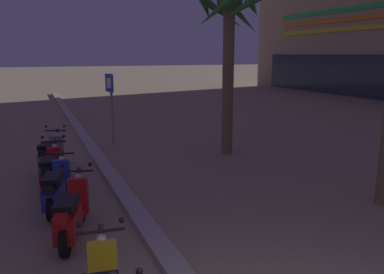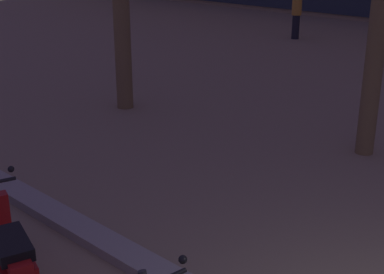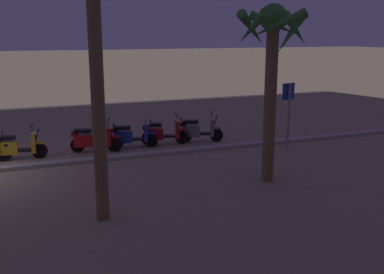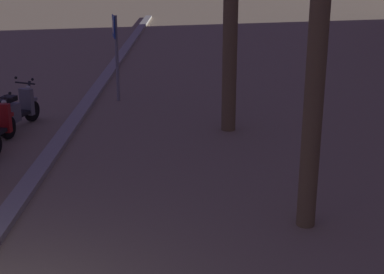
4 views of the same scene
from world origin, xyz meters
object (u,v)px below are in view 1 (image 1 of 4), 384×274
object	(u,v)px
palm_tree_near_sign	(229,31)
scooter_grey_mid_centre	(51,156)
scooter_red_lead_nearest	(52,172)
scooter_blue_far_back	(56,189)
scooter_red_second_in_line	(71,215)
crossing_sign	(111,101)

from	to	relation	value
palm_tree_near_sign	scooter_grey_mid_centre	bearing A→B (deg)	-89.13
scooter_red_lead_nearest	scooter_blue_far_back	xyz separation A→B (m)	(1.21, 0.02, -0.01)
scooter_red_lead_nearest	scooter_blue_far_back	bearing A→B (deg)	1.09
scooter_blue_far_back	scooter_red_second_in_line	size ratio (longest dim) A/B	0.97
scooter_grey_mid_centre	crossing_sign	xyz separation A→B (m)	(-2.70, 2.13, 1.04)
scooter_red_lead_nearest	scooter_red_second_in_line	xyz separation A→B (m)	(2.64, 0.16, 0.00)
scooter_blue_far_back	scooter_red_second_in_line	world-z (taller)	scooter_red_second_in_line
scooter_red_second_in_line	scooter_blue_far_back	bearing A→B (deg)	-174.39
scooter_blue_far_back	scooter_red_second_in_line	xyz separation A→B (m)	(1.43, 0.14, 0.01)
scooter_red_second_in_line	scooter_red_lead_nearest	bearing A→B (deg)	-176.45
scooter_red_lead_nearest	scooter_red_second_in_line	world-z (taller)	same
scooter_blue_far_back	crossing_sign	bearing A→B (deg)	157.99
scooter_red_lead_nearest	palm_tree_near_sign	world-z (taller)	palm_tree_near_sign
scooter_red_second_in_line	palm_tree_near_sign	size ratio (longest dim) A/B	0.36
scooter_grey_mid_centre	scooter_red_lead_nearest	bearing A→B (deg)	-2.54
scooter_blue_far_back	scooter_red_second_in_line	distance (m)	1.44
scooter_red_lead_nearest	scooter_red_second_in_line	size ratio (longest dim) A/B	1.01
crossing_sign	scooter_red_second_in_line	bearing A→B (deg)	-16.61
scooter_grey_mid_centre	palm_tree_near_sign	world-z (taller)	palm_tree_near_sign
crossing_sign	palm_tree_near_sign	xyz separation A→B (m)	(2.62, 3.05, 2.21)
scooter_blue_far_back	scooter_red_lead_nearest	bearing A→B (deg)	-178.91
scooter_grey_mid_centre	scooter_red_second_in_line	bearing A→B (deg)	1.38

